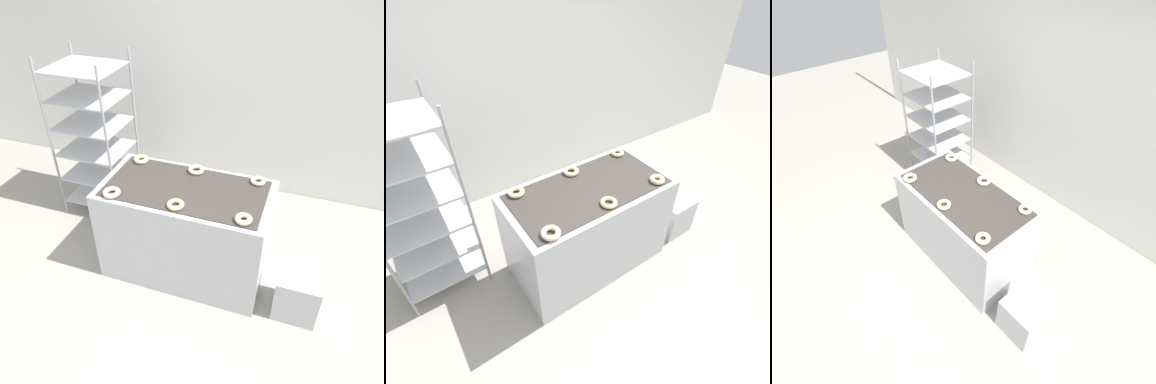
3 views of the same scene
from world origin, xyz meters
TOP-DOWN VIEW (x-y plane):
  - ground_plane at (0.00, 0.00)m, footprint 14.00×14.00m
  - wall_back at (0.00, 2.12)m, footprint 8.00×0.05m
  - fryer_machine at (0.00, 0.61)m, footprint 1.38×0.72m
  - baking_rack_cart at (-1.19, 1.21)m, footprint 0.66×0.59m
  - glaze_bin at (1.00, 0.45)m, footprint 0.34×0.32m
  - donut_near_left at (-0.51, 0.34)m, footprint 0.14×0.14m
  - donut_near_center at (0.01, 0.36)m, footprint 0.13×0.13m
  - donut_near_right at (0.52, 0.36)m, footprint 0.13×0.13m
  - donut_far_left at (-0.51, 0.87)m, footprint 0.13×0.13m
  - donut_far_center at (0.00, 0.87)m, footprint 0.14×0.14m
  - donut_far_right at (0.53, 0.87)m, footprint 0.12×0.12m

SIDE VIEW (x-z plane):
  - ground_plane at x=0.00m, z-range 0.00..0.00m
  - glaze_bin at x=1.00m, z-range 0.00..0.41m
  - fryer_machine at x=0.00m, z-range 0.00..0.88m
  - baking_rack_cart at x=-1.19m, z-range 0.01..1.69m
  - donut_near_center at x=0.01m, z-range 0.89..0.92m
  - donut_far_right at x=0.53m, z-range 0.89..0.92m
  - donut_far_center at x=0.00m, z-range 0.89..0.92m
  - donut_far_left at x=-0.51m, z-range 0.89..0.92m
  - donut_near_left at x=-0.51m, z-range 0.89..0.92m
  - donut_near_right at x=0.52m, z-range 0.89..0.92m
  - wall_back at x=0.00m, z-range 0.00..2.80m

